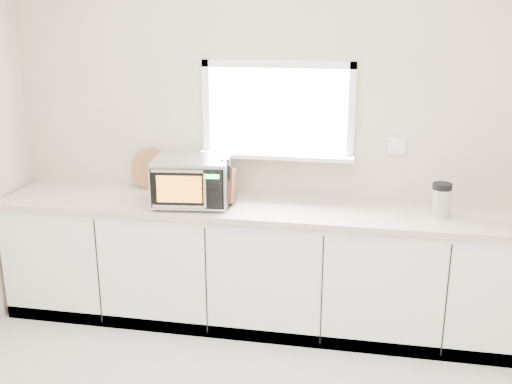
# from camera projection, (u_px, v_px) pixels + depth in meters

# --- Properties ---
(back_wall) EXTENTS (4.00, 0.17, 2.70)m
(back_wall) POSITION_uv_depth(u_px,v_px,m) (278.00, 135.00, 4.36)
(back_wall) COLOR beige
(back_wall) RESTS_ON ground
(cabinets) EXTENTS (3.92, 0.60, 0.88)m
(cabinets) POSITION_uv_depth(u_px,v_px,m) (270.00, 268.00, 4.35)
(cabinets) COLOR white
(cabinets) RESTS_ON ground
(countertop) EXTENTS (3.92, 0.64, 0.04)m
(countertop) POSITION_uv_depth(u_px,v_px,m) (270.00, 209.00, 4.21)
(countertop) COLOR beige
(countertop) RESTS_ON cabinets
(microwave) EXTENTS (0.56, 0.46, 0.33)m
(microwave) POSITION_uv_depth(u_px,v_px,m) (192.00, 181.00, 4.19)
(microwave) COLOR black
(microwave) RESTS_ON countertop
(knife_block) EXTENTS (0.12, 0.24, 0.35)m
(knife_block) POSITION_uv_depth(u_px,v_px,m) (226.00, 185.00, 4.18)
(knife_block) COLOR #422317
(knife_block) RESTS_ON countertop
(cutting_board) EXTENTS (0.32, 0.08, 0.32)m
(cutting_board) POSITION_uv_depth(u_px,v_px,m) (151.00, 169.00, 4.56)
(cutting_board) COLOR olive
(cutting_board) RESTS_ON countertop
(coffee_grinder) EXTENTS (0.14, 0.14, 0.23)m
(coffee_grinder) POSITION_uv_depth(u_px,v_px,m) (441.00, 200.00, 3.96)
(coffee_grinder) COLOR #B7BABF
(coffee_grinder) RESTS_ON countertop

